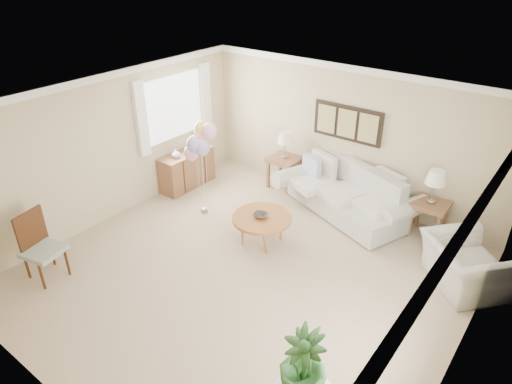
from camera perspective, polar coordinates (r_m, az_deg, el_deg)
ground_plane at (r=7.09m, az=-1.07°, el=-10.03°), size 6.00×6.00×0.00m
room_shell at (r=6.33m, az=-1.46°, el=2.35°), size 6.04×6.04×2.60m
wall_art_triptych at (r=8.57m, az=11.34°, el=8.42°), size 1.35×0.06×0.65m
sofa at (r=8.53m, az=11.34°, el=-0.39°), size 2.84×1.70×0.94m
end_table_left at (r=9.23m, az=3.57°, el=3.72°), size 0.60×0.55×0.65m
end_table_right at (r=8.19m, az=20.92°, el=-1.86°), size 0.58×0.53×0.63m
lamp_left at (r=9.03m, az=3.67°, el=6.66°), size 0.30×0.30×0.53m
lamp_right at (r=7.94m, az=21.60°, el=1.58°), size 0.34×0.34×0.59m
coffee_table at (r=7.49m, az=0.75°, el=-3.37°), size 0.98×0.98×0.50m
decor_bowl at (r=7.46m, az=0.56°, el=-2.94°), size 0.28×0.28×0.06m
armchair at (r=7.29m, az=24.66°, el=-8.33°), size 1.48×1.47×0.72m
potted_plant at (r=4.45m, az=5.90°, el=-20.77°), size 0.58×0.58×0.80m
accent_chair at (r=7.45m, az=-25.44°, el=-5.97°), size 0.61×0.61×1.05m
credenza at (r=9.44m, az=-8.64°, el=2.81°), size 0.46×1.20×0.74m
vase_white at (r=9.07m, az=-10.00°, el=4.77°), size 0.18×0.18×0.17m
vase_sage at (r=9.43m, az=-7.40°, el=6.05°), size 0.22×0.22×0.21m
balloon_cluster at (r=7.96m, az=-7.05°, el=6.27°), size 0.56×0.52×1.76m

